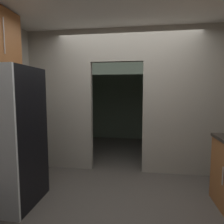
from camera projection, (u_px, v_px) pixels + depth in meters
ground at (120, 207)px, 2.53m from camera, size 20.00×20.00×0.00m
kitchen_overhead_slab at (124, 5)px, 2.62m from camera, size 4.13×6.45×0.06m
kitchen_partition at (130, 98)px, 3.59m from camera, size 3.73×0.12×2.59m
adjoining_room_shell at (132, 98)px, 5.42m from camera, size 3.73×2.65×2.59m
refrigerator at (8, 137)px, 2.56m from camera, size 0.71×0.76×1.79m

